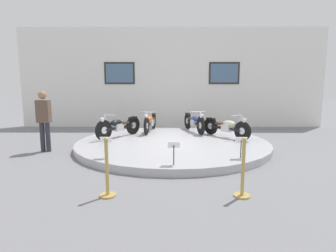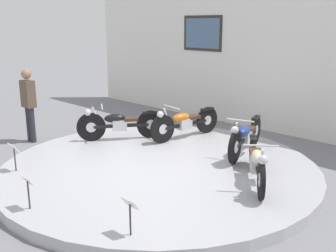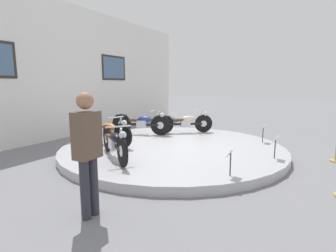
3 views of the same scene
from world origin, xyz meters
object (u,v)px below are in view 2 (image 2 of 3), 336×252
(info_placard_front_centre, at_px, (28,185))
(info_placard_front_right, at_px, (130,208))
(motorcycle_orange, at_px, (184,122))
(motorcycle_cream, at_px, (257,161))
(motorcycle_black, at_px, (119,123))
(info_placard_front_left, at_px, (14,151))
(motorcycle_blue, at_px, (245,135))
(visitor_standing, at_px, (29,101))

(info_placard_front_centre, relative_size, info_placard_front_right, 1.00)
(info_placard_front_centre, bearing_deg, motorcycle_orange, 101.03)
(motorcycle_cream, height_order, info_placard_front_centre, motorcycle_cream)
(motorcycle_orange, xyz_separation_m, motorcycle_cream, (2.63, -1.12, -0.01))
(motorcycle_black, distance_m, motorcycle_orange, 1.49)
(info_placard_front_left, xyz_separation_m, info_placard_front_right, (3.18, 0.00, 0.00))
(info_placard_front_centre, bearing_deg, motorcycle_blue, 78.90)
(visitor_standing, bearing_deg, motorcycle_cream, 12.31)
(motorcycle_black, xyz_separation_m, motorcycle_orange, (0.97, 1.12, -0.00))
(motorcycle_black, relative_size, motorcycle_cream, 1.06)
(motorcycle_black, height_order, info_placard_front_centre, motorcycle_black)
(info_placard_front_centre, distance_m, info_placard_front_right, 1.68)
(motorcycle_orange, bearing_deg, motorcycle_cream, -23.13)
(motorcycle_orange, bearing_deg, info_placard_front_right, -56.76)
(info_placard_front_left, xyz_separation_m, info_placard_front_centre, (1.59, -0.54, 0.00))
(motorcycle_black, xyz_separation_m, motorcycle_cream, (3.60, -0.00, -0.02))
(info_placard_front_left, bearing_deg, motorcycle_cream, 37.07)
(info_placard_front_left, bearing_deg, info_placard_front_right, 0.00)
(motorcycle_orange, bearing_deg, motorcycle_black, -131.01)
(motorcycle_cream, distance_m, info_placard_front_right, 2.57)
(motorcycle_cream, bearing_deg, motorcycle_orange, 156.87)
(info_placard_front_centre, height_order, info_placard_front_right, same)
(visitor_standing, bearing_deg, info_placard_front_centre, -27.37)
(motorcycle_black, height_order, visitor_standing, visitor_standing)
(motorcycle_black, bearing_deg, motorcycle_blue, 23.14)
(visitor_standing, bearing_deg, motorcycle_black, 32.42)
(motorcycle_black, bearing_deg, motorcycle_orange, 48.99)
(motorcycle_cream, distance_m, visitor_standing, 5.63)
(motorcycle_orange, height_order, visitor_standing, visitor_standing)
(motorcycle_cream, xyz_separation_m, info_placard_front_right, (-0.21, -2.56, -0.00))
(motorcycle_black, height_order, motorcycle_blue, motorcycle_blue)
(info_placard_front_left, height_order, info_placard_front_right, same)
(info_placard_front_left, bearing_deg, motorcycle_blue, 56.72)
(motorcycle_blue, bearing_deg, motorcycle_cream, -49.13)
(motorcycle_blue, height_order, motorcycle_cream, motorcycle_blue)
(motorcycle_black, height_order, info_placard_front_right, motorcycle_black)
(info_placard_front_centre, bearing_deg, motorcycle_cream, 59.86)
(motorcycle_blue, height_order, info_placard_front_right, motorcycle_blue)
(info_placard_front_left, relative_size, visitor_standing, 0.29)
(motorcycle_black, relative_size, visitor_standing, 0.96)
(motorcycle_black, bearing_deg, info_placard_front_right, -37.11)
(motorcycle_blue, relative_size, info_placard_front_right, 3.79)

